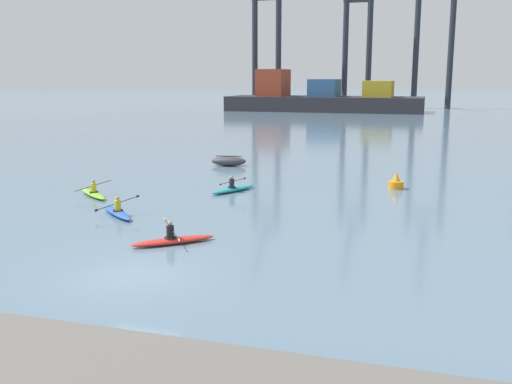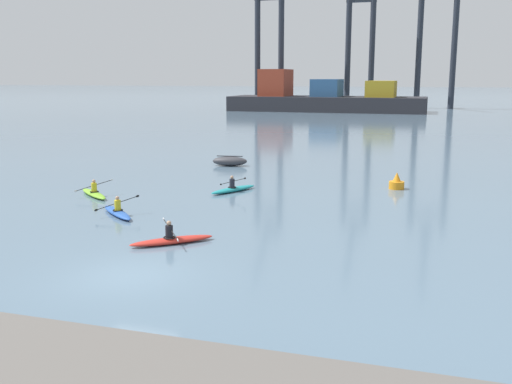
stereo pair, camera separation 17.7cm
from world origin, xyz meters
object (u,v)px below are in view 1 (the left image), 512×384
Objects in this scene: capsized_dinghy at (229,161)px; kayak_lime at (93,193)px; gantry_crane_east_mid at (435,18)px; kayak_blue at (118,212)px; container_barge at (321,99)px; kayak_teal at (233,189)px; channel_buoy at (396,183)px; gantry_crane_west_mid at (358,23)px; gantry_crane_west at (266,22)px; kayak_red at (173,240)px.

capsized_dinghy is 0.91× the size of kayak_lime.
gantry_crane_east_mid is 107.04m from kayak_blue.
container_barge is 11.34× the size of kayak_teal.
container_barge is 85.83m from kayak_lime.
container_barge reaches higher than channel_buoy.
gantry_crane_east_mid is 12.11× the size of kayak_lime.
gantry_crane_east_mid is at bearing 80.40° from kayak_lime.
kayak_teal reaches higher than kayak_blue.
gantry_crane_west is at bearing -161.29° from gantry_crane_west_mid.
kayak_red is (6.69, -107.12, -17.57)m from gantry_crane_west_mid.
kayak_teal is at bearing 64.92° from kayak_blue.
kayak_lime is (-17.07, -100.96, -18.16)m from gantry_crane_east_mid.
channel_buoy is 0.33× the size of kayak_lime.
container_barge is 1.03× the size of gantry_crane_west_mid.
gantry_crane_west_mid is at bearing 98.86° from channel_buoy.
kayak_lime is at bearing -90.88° from gantry_crane_west_mid.
kayak_lime is at bearing -153.29° from kayak_teal.
gantry_crane_east_mid reaches higher than gantry_crane_west_mid.
kayak_red is at bearing -94.67° from gantry_crane_east_mid.
channel_buoy is 0.34× the size of kayak_blue.
kayak_red is at bearing -76.62° from capsized_dinghy.
gantry_crane_west_mid is at bearing 93.58° from kayak_red.
kayak_teal is at bearing -86.76° from gantry_crane_west_mid.
gantry_crane_west_mid is at bearing 91.23° from capsized_dinghy.
gantry_crane_east_mid is at bearing 85.33° from kayak_red.
gantry_crane_west is 12.40× the size of kayak_blue.
gantry_crane_east_mid is 13.30× the size of capsized_dinghy.
gantry_crane_west_mid is 108.75m from kayak_red.
gantry_crane_west is 94.79m from kayak_teal.
gantry_crane_west_mid is 1.00× the size of gantry_crane_east_mid.
gantry_crane_west is at bearing 100.12° from kayak_lime.
kayak_red is at bearing -76.13° from gantry_crane_west.
kayak_teal is at bearing -157.69° from channel_buoy.
capsized_dinghy is at bearing 90.77° from kayak_blue.
capsized_dinghy is 0.83× the size of kayak_teal.
kayak_teal is (6.99, 3.52, 0.00)m from kayak_lime.
gantry_crane_east_mid is at bearing 4.42° from gantry_crane_west_mid.
gantry_crane_west_mid is 97.98m from kayak_teal.
kayak_teal is (23.69, -90.07, -17.68)m from gantry_crane_west.
kayak_blue is (0.22, -16.58, -0.18)m from capsized_dinghy.
container_barge is at bearing -143.16° from gantry_crane_east_mid.
channel_buoy is at bearing -90.67° from gantry_crane_east_mid.
gantry_crane_west is at bearing -167.68° from gantry_crane_east_mid.
capsized_dinghy is at bearing -76.01° from gantry_crane_west.
gantry_crane_west is (-13.46, 7.84, 15.44)m from container_barge.
gantry_crane_west_mid is 12.37× the size of kayak_blue.
gantry_crane_east_mid is at bearing 12.32° from gantry_crane_west.
capsized_dinghy is at bearing 75.22° from kayak_lime.
channel_buoy reaches higher than kayak_blue.
gantry_crane_east_mid is 110.18m from kayak_red.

